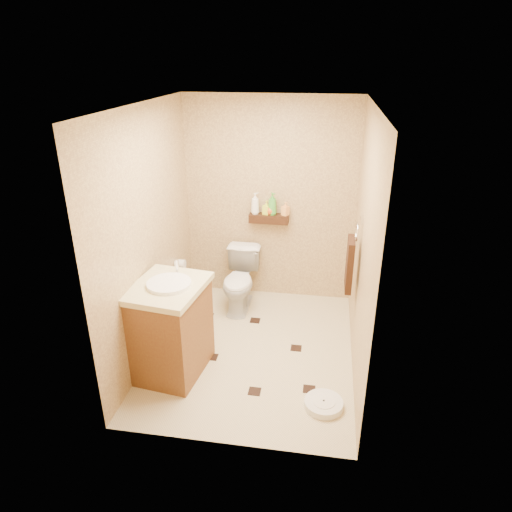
# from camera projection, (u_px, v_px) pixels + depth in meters

# --- Properties ---
(ground) EXTENTS (2.50, 2.50, 0.00)m
(ground) POSITION_uv_depth(u_px,v_px,m) (253.00, 350.00, 4.68)
(ground) COLOR beige
(ground) RESTS_ON ground
(wall_back) EXTENTS (2.00, 0.04, 2.40)m
(wall_back) POSITION_uv_depth(u_px,v_px,m) (270.00, 202.00, 5.32)
(wall_back) COLOR tan
(wall_back) RESTS_ON ground
(wall_front) EXTENTS (2.00, 0.04, 2.40)m
(wall_front) POSITION_uv_depth(u_px,v_px,m) (222.00, 311.00, 3.07)
(wall_front) COLOR tan
(wall_front) RESTS_ON ground
(wall_left) EXTENTS (0.04, 2.50, 2.40)m
(wall_left) POSITION_uv_depth(u_px,v_px,m) (149.00, 235.00, 4.34)
(wall_left) COLOR tan
(wall_left) RESTS_ON ground
(wall_right) EXTENTS (0.04, 2.50, 2.40)m
(wall_right) POSITION_uv_depth(u_px,v_px,m) (363.00, 248.00, 4.05)
(wall_right) COLOR tan
(wall_right) RESTS_ON ground
(ceiling) EXTENTS (2.00, 2.50, 0.02)m
(ceiling) POSITION_uv_depth(u_px,v_px,m) (252.00, 105.00, 3.70)
(ceiling) COLOR silver
(ceiling) RESTS_ON wall_back
(wall_shelf) EXTENTS (0.46, 0.14, 0.10)m
(wall_shelf) POSITION_uv_depth(u_px,v_px,m) (269.00, 218.00, 5.32)
(wall_shelf) COLOR #3B1F10
(wall_shelf) RESTS_ON wall_back
(floor_accents) EXTENTS (1.33, 1.31, 0.01)m
(floor_accents) POSITION_uv_depth(u_px,v_px,m) (254.00, 351.00, 4.66)
(floor_accents) COLOR black
(floor_accents) RESTS_ON ground
(toilet) EXTENTS (0.40, 0.69, 0.70)m
(toilet) POSITION_uv_depth(u_px,v_px,m) (240.00, 281.00, 5.33)
(toilet) COLOR white
(toilet) RESTS_ON ground
(vanity) EXTENTS (0.71, 0.82, 1.05)m
(vanity) POSITION_uv_depth(u_px,v_px,m) (171.00, 327.00, 4.21)
(vanity) COLOR brown
(vanity) RESTS_ON ground
(bathroom_scale) EXTENTS (0.35, 0.35, 0.07)m
(bathroom_scale) POSITION_uv_depth(u_px,v_px,m) (324.00, 404.00, 3.91)
(bathroom_scale) COLOR white
(bathroom_scale) RESTS_ON ground
(toilet_brush) EXTENTS (0.11, 0.11, 0.48)m
(toilet_brush) POSITION_uv_depth(u_px,v_px,m) (194.00, 296.00, 5.37)
(toilet_brush) COLOR #1A6A60
(toilet_brush) RESTS_ON ground
(towel_ring) EXTENTS (0.12, 0.30, 0.76)m
(towel_ring) POSITION_uv_depth(u_px,v_px,m) (350.00, 262.00, 4.39)
(towel_ring) COLOR silver
(towel_ring) RESTS_ON wall_right
(toilet_paper) EXTENTS (0.12, 0.11, 0.12)m
(toilet_paper) POSITION_uv_depth(u_px,v_px,m) (180.00, 264.00, 5.16)
(toilet_paper) COLOR white
(toilet_paper) RESTS_ON wall_left
(bottle_a) EXTENTS (0.13, 0.13, 0.25)m
(bottle_a) POSITION_uv_depth(u_px,v_px,m) (255.00, 203.00, 5.27)
(bottle_a) COLOR white
(bottle_a) RESTS_ON wall_shelf
(bottle_b) EXTENTS (0.09, 0.09, 0.16)m
(bottle_b) POSITION_uv_depth(u_px,v_px,m) (266.00, 208.00, 5.27)
(bottle_b) COLOR #D5E630
(bottle_b) RESTS_ON wall_shelf
(bottle_c) EXTENTS (0.15, 0.15, 0.14)m
(bottle_c) POSITION_uv_depth(u_px,v_px,m) (270.00, 209.00, 5.27)
(bottle_c) COLOR orange
(bottle_c) RESTS_ON wall_shelf
(bottle_d) EXTENTS (0.14, 0.14, 0.26)m
(bottle_d) POSITION_uv_depth(u_px,v_px,m) (272.00, 204.00, 5.24)
(bottle_d) COLOR green
(bottle_d) RESTS_ON wall_shelf
(bottle_e) EXTENTS (0.10, 0.10, 0.16)m
(bottle_e) POSITION_uv_depth(u_px,v_px,m) (285.00, 209.00, 5.24)
(bottle_e) COLOR #FFAA54
(bottle_e) RESTS_ON wall_shelf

